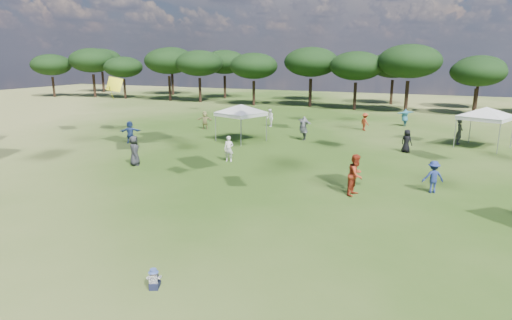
# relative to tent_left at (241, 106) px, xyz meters

# --- Properties ---
(tree_line) EXTENTS (108.78, 17.63, 7.77)m
(tree_line) POSITION_rel_tent_left_xyz_m (9.28, 25.66, 2.79)
(tree_line) COLOR black
(tree_line) RESTS_ON ground
(tent_left) EXTENTS (5.46, 5.46, 3.06)m
(tent_left) POSITION_rel_tent_left_xyz_m (0.00, 0.00, 0.00)
(tent_left) COLOR gray
(tent_left) RESTS_ON ground
(tent_right) EXTENTS (5.51, 5.51, 3.15)m
(tent_right) POSITION_rel_tent_left_xyz_m (16.54, 4.29, 0.08)
(tent_right) COLOR gray
(tent_right) RESTS_ON ground
(toddler) EXTENTS (0.45, 0.48, 0.59)m
(toddler) POSITION_rel_tent_left_xyz_m (6.66, -20.08, -2.38)
(toddler) COLOR #161931
(toddler) RESTS_ON ground
(festival_crowd) EXTENTS (28.25, 23.37, 1.92)m
(festival_crowd) POSITION_rel_tent_left_xyz_m (6.42, 0.68, -1.79)
(festival_crowd) COLOR #225566
(festival_crowd) RESTS_ON ground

